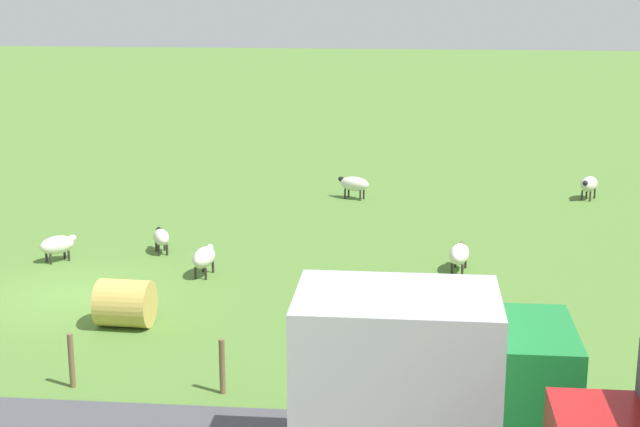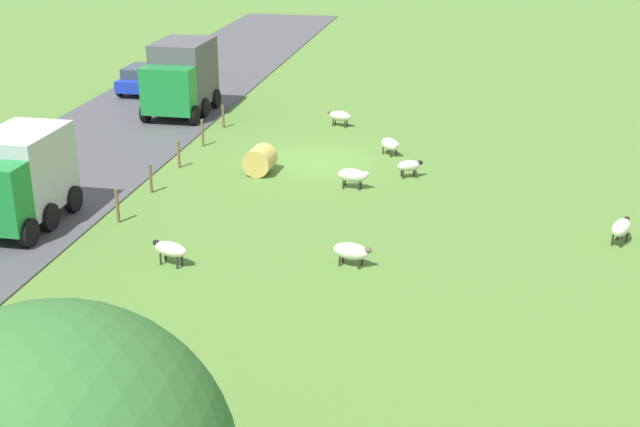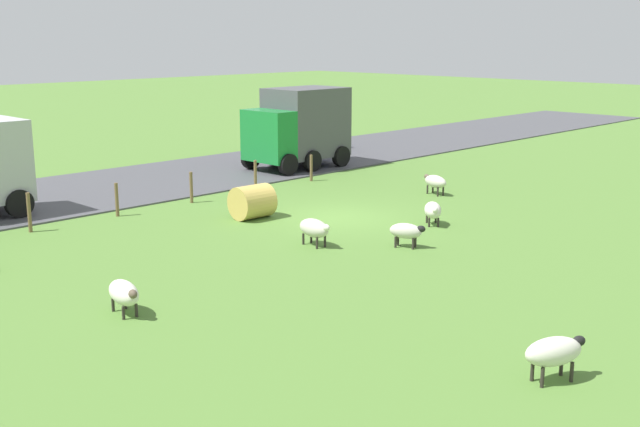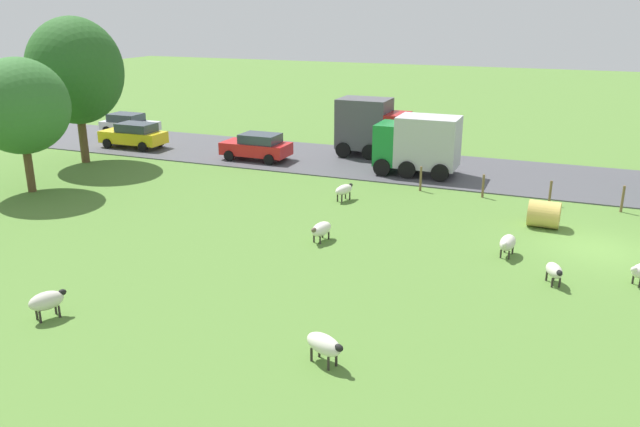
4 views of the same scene
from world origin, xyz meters
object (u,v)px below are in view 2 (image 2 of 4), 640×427
object	(u,v)px
sheep_0	(621,228)
sheep_4	(353,176)
sheep_5	(170,249)
sheep_1	(351,251)
sheep_7	(340,116)
car_0	(144,78)
sheep_3	(409,166)
hay_bale_0	(260,160)
truck_1	(181,77)
sheep_6	(390,144)
truck_0	(18,177)

from	to	relation	value
sheep_0	sheep_4	bearing A→B (deg)	-20.38
sheep_5	sheep_1	bearing A→B (deg)	-169.24
sheep_7	car_0	bearing A→B (deg)	-21.30
sheep_3	hay_bale_0	size ratio (longest dim) A/B	0.87
car_0	sheep_4	bearing A→B (deg)	136.36
sheep_0	sheep_7	size ratio (longest dim) A/B	1.00
sheep_1	sheep_5	size ratio (longest dim) A/B	1.00
sheep_0	car_0	distance (m)	29.32
sheep_4	truck_1	xyz separation A→B (m)	(10.39, -9.37, 1.44)
sheep_7	car_0	xyz separation A→B (m)	(12.05, -4.70, 0.33)
sheep_6	truck_1	world-z (taller)	truck_1
sheep_1	sheep_3	size ratio (longest dim) A/B	1.18
sheep_7	sheep_5	bearing A→B (deg)	81.82
truck_1	car_0	xyz separation A→B (m)	(3.73, -4.10, -1.13)
truck_1	truck_0	bearing A→B (deg)	88.62
sheep_7	truck_1	size ratio (longest dim) A/B	0.28
sheep_1	hay_bale_0	bearing A→B (deg)	-57.75
sheep_7	car_0	world-z (taller)	car_0
sheep_0	hay_bale_0	size ratio (longest dim) A/B	1.01
sheep_0	sheep_1	distance (m)	9.28
sheep_1	car_0	distance (m)	25.64
sheep_3	sheep_7	bearing A→B (deg)	-59.47
sheep_0	truck_0	xyz separation A→B (m)	(20.47, 2.49, 1.23)
hay_bale_0	truck_0	distance (m)	9.89
sheep_1	sheep_6	distance (m)	11.74
hay_bale_0	car_0	bearing A→B (deg)	-50.94
sheep_6	truck_1	size ratio (longest dim) A/B	0.24
truck_1	car_0	world-z (taller)	truck_1
sheep_5	sheep_6	bearing A→B (deg)	-112.98
sheep_1	sheep_7	xyz separation A→B (m)	(3.19, -15.92, 0.02)
sheep_3	car_0	size ratio (longest dim) A/B	0.28
car_0	hay_bale_0	bearing A→B (deg)	129.06
sheep_4	truck_0	size ratio (longest dim) A/B	0.29
sheep_6	truck_0	world-z (taller)	truck_0
sheep_3	car_0	xyz separation A→B (m)	(16.18, -11.70, 0.35)
sheep_0	sheep_6	distance (m)	12.01
sheep_6	hay_bale_0	xyz separation A→B (m)	(4.98, 3.52, 0.07)
sheep_3	hay_bale_0	bearing A→B (deg)	6.55
sheep_5	sheep_6	xyz separation A→B (m)	(-5.43, -12.81, -0.05)
sheep_6	sheep_7	xyz separation A→B (m)	(2.99, -4.18, 0.02)
sheep_1	truck_0	size ratio (longest dim) A/B	0.29
sheep_1	sheep_3	distance (m)	8.96
sheep_1	sheep_5	world-z (taller)	sheep_5
truck_0	car_0	world-z (taller)	truck_0
truck_0	car_0	xyz separation A→B (m)	(3.36, -19.56, -0.95)
sheep_0	sheep_6	xyz separation A→B (m)	(8.78, -8.20, -0.07)
sheep_7	truck_1	world-z (taller)	truck_1
truck_1	sheep_7	bearing A→B (deg)	175.86
sheep_4	sheep_6	bearing A→B (deg)	-101.41
truck_1	sheep_5	bearing A→B (deg)	108.49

